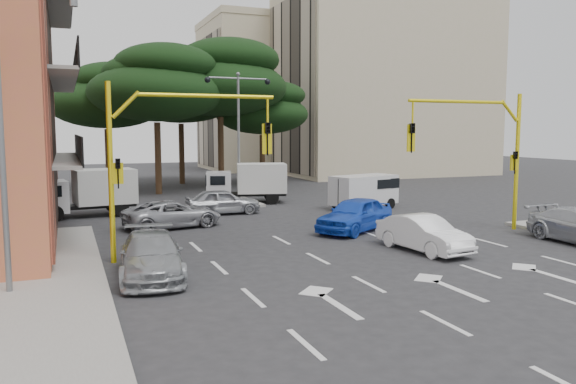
% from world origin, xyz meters
% --- Properties ---
extents(ground, '(120.00, 120.00, 0.00)m').
position_xyz_m(ground, '(0.00, 0.00, 0.00)').
color(ground, '#28282B').
rests_on(ground, ground).
extents(median_strip, '(1.40, 6.00, 0.15)m').
position_xyz_m(median_strip, '(0.00, 16.00, 0.07)').
color(median_strip, gray).
rests_on(median_strip, ground).
extents(apartment_beige_near, '(20.20, 12.15, 18.70)m').
position_xyz_m(apartment_beige_near, '(19.95, 32.00, 9.35)').
color(apartment_beige_near, '#BFB58F').
rests_on(apartment_beige_near, ground).
extents(apartment_beige_far, '(16.20, 12.15, 16.70)m').
position_xyz_m(apartment_beige_far, '(12.95, 44.00, 8.35)').
color(apartment_beige_far, '#BFB58F').
rests_on(apartment_beige_far, ground).
extents(pine_left_near, '(9.15, 9.15, 10.23)m').
position_xyz_m(pine_left_near, '(-3.94, 21.96, 7.60)').
color(pine_left_near, '#382616').
rests_on(pine_left_near, ground).
extents(pine_center, '(9.98, 9.98, 11.16)m').
position_xyz_m(pine_center, '(1.06, 23.96, 8.30)').
color(pine_center, '#382616').
rests_on(pine_center, ground).
extents(pine_left_far, '(8.32, 8.32, 9.30)m').
position_xyz_m(pine_left_far, '(-6.94, 25.96, 6.91)').
color(pine_left_far, '#382616').
rests_on(pine_left_far, ground).
extents(pine_right, '(7.49, 7.49, 8.37)m').
position_xyz_m(pine_right, '(5.06, 25.96, 6.22)').
color(pine_right, '#382616').
rests_on(pine_right, ground).
extents(pine_back, '(9.15, 9.15, 10.23)m').
position_xyz_m(pine_back, '(-0.94, 28.96, 7.60)').
color(pine_back, '#382616').
rests_on(pine_back, ground).
extents(signal_mast_right, '(5.79, 0.37, 6.00)m').
position_xyz_m(signal_mast_right, '(6.80, 1.99, 3.88)').
color(signal_mast_right, yellow).
rests_on(signal_mast_right, ground).
extents(signal_mast_left, '(5.79, 0.37, 6.00)m').
position_xyz_m(signal_mast_left, '(-6.80, 1.99, 3.88)').
color(signal_mast_left, yellow).
rests_on(signal_mast_left, ground).
extents(street_lamp_left, '(2.08, 0.20, 8.00)m').
position_xyz_m(street_lamp_left, '(-11.29, -1.00, 4.72)').
color(street_lamp_left, slate).
rests_on(street_lamp_left, sidewalk_left).
extents(street_lamp_center, '(4.16, 0.36, 7.77)m').
position_xyz_m(street_lamp_center, '(0.00, 16.00, 5.43)').
color(street_lamp_center, slate).
rests_on(street_lamp_center, median_strip).
extents(car_white_hatch, '(1.85, 4.10, 1.31)m').
position_xyz_m(car_white_hatch, '(2.11, -0.33, 0.65)').
color(car_white_hatch, white).
rests_on(car_white_hatch, ground).
extents(car_blue_compact, '(4.69, 3.83, 1.50)m').
position_xyz_m(car_blue_compact, '(1.71, 4.16, 0.75)').
color(car_blue_compact, blue).
rests_on(car_blue_compact, ground).
extents(car_silver_wagon, '(2.33, 4.73, 1.32)m').
position_xyz_m(car_silver_wagon, '(-7.68, -0.34, 0.66)').
color(car_silver_wagon, '#979A9E').
rests_on(car_silver_wagon, ground).
extents(car_silver_cross_a, '(4.76, 2.88, 1.24)m').
position_xyz_m(car_silver_cross_a, '(-5.53, 8.10, 0.62)').
color(car_silver_cross_a, '#A2A3A9').
rests_on(car_silver_cross_a, ground).
extents(car_silver_cross_b, '(3.99, 1.72, 1.34)m').
position_xyz_m(car_silver_cross_b, '(-2.33, 11.28, 0.67)').
color(car_silver_cross_b, '#A7A9AF').
rests_on(car_silver_cross_b, ground).
extents(van_white, '(4.20, 2.72, 1.94)m').
position_xyz_m(van_white, '(5.57, 10.23, 0.97)').
color(van_white, silver).
rests_on(van_white, ground).
extents(box_truck_a, '(5.15, 2.71, 2.42)m').
position_xyz_m(box_truck_a, '(-9.00, 12.99, 1.21)').
color(box_truck_a, white).
rests_on(box_truck_a, ground).
extents(box_truck_b, '(5.25, 3.26, 2.40)m').
position_xyz_m(box_truck_b, '(0.27, 15.21, 1.20)').
color(box_truck_b, silver).
rests_on(box_truck_b, ground).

